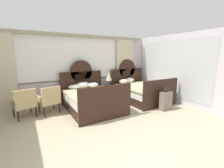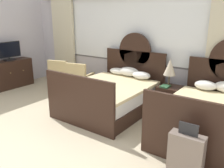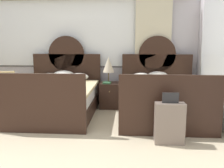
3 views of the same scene
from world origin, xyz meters
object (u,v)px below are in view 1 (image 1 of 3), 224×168
object	(u,v)px
armchair_by_window_centre	(25,102)
armchair_by_window_left	(50,99)
book_on_nightstand	(110,86)
table_lamp_on_nightstand	(109,76)
bed_near_mirror	(141,92)
nightstand_between_beds	(110,93)
suitcase_on_floor	(166,101)
bed_near_window	(92,99)

from	to	relation	value
armchair_by_window_centre	armchair_by_window_left	bearing A→B (deg)	-0.06
armchair_by_window_left	armchair_by_window_centre	bearing A→B (deg)	179.94
book_on_nightstand	table_lamp_on_nightstand	bearing A→B (deg)	74.30
bed_near_mirror	armchair_by_window_centre	bearing A→B (deg)	175.26
bed_near_mirror	armchair_by_window_left	xyz separation A→B (m)	(-3.56, 0.35, 0.12)
bed_near_mirror	nightstand_between_beds	world-z (taller)	bed_near_mirror
table_lamp_on_nightstand	armchair_by_window_centre	bearing A→B (deg)	-174.04
bed_near_mirror	suitcase_on_floor	world-z (taller)	bed_near_mirror
book_on_nightstand	armchair_by_window_centre	size ratio (longest dim) A/B	0.29
book_on_nightstand	armchair_by_window_left	xyz separation A→B (m)	(-2.37, -0.22, -0.13)
bed_near_mirror	armchair_by_window_left	world-z (taller)	bed_near_mirror
nightstand_between_beds	table_lamp_on_nightstand	world-z (taller)	table_lamp_on_nightstand
nightstand_between_beds	book_on_nightstand	bearing A→B (deg)	-127.02
bed_near_mirror	armchair_by_window_centre	distance (m)	4.28
suitcase_on_floor	book_on_nightstand	bearing A→B (deg)	120.61
table_lamp_on_nightstand	armchair_by_window_left	xyz separation A→B (m)	(-2.41, -0.33, -0.53)
bed_near_mirror	nightstand_between_beds	size ratio (longest dim) A/B	3.56
nightstand_between_beds	armchair_by_window_left	xyz separation A→B (m)	(-2.45, -0.31, 0.19)
bed_near_window	bed_near_mirror	bearing A→B (deg)	-0.24
book_on_nightstand	armchair_by_window_left	world-z (taller)	armchair_by_window_left
bed_near_mirror	armchair_by_window_left	size ratio (longest dim) A/B	2.35
bed_near_mirror	book_on_nightstand	world-z (taller)	bed_near_mirror
bed_near_mirror	suitcase_on_floor	bearing A→B (deg)	-91.77
bed_near_mirror	book_on_nightstand	size ratio (longest dim) A/B	8.21
armchair_by_window_left	suitcase_on_floor	world-z (taller)	armchair_by_window_left
nightstand_between_beds	table_lamp_on_nightstand	distance (m)	0.72
book_on_nightstand	armchair_by_window_centre	xyz separation A→B (m)	(-3.08, -0.22, -0.13)
bed_near_window	table_lamp_on_nightstand	world-z (taller)	bed_near_window
bed_near_window	nightstand_between_beds	size ratio (longest dim) A/B	3.56
nightstand_between_beds	armchair_by_window_left	bearing A→B (deg)	-172.74
table_lamp_on_nightstand	armchair_by_window_left	distance (m)	2.48
bed_near_mirror	table_lamp_on_nightstand	world-z (taller)	bed_near_mirror
armchair_by_window_left	suitcase_on_floor	size ratio (longest dim) A/B	1.13
nightstand_between_beds	suitcase_on_floor	distance (m)	2.29
nightstand_between_beds	book_on_nightstand	size ratio (longest dim) A/B	2.30
nightstand_between_beds	book_on_nightstand	distance (m)	0.34
bed_near_window	book_on_nightstand	xyz separation A→B (m)	(1.04, 0.56, 0.24)
bed_near_window	suitcase_on_floor	bearing A→B (deg)	-32.08
nightstand_between_beds	table_lamp_on_nightstand	xyz separation A→B (m)	(-0.04, 0.01, 0.72)
table_lamp_on_nightstand	book_on_nightstand	distance (m)	0.42
book_on_nightstand	bed_near_mirror	bearing A→B (deg)	-25.70
nightstand_between_beds	armchair_by_window_left	distance (m)	2.47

